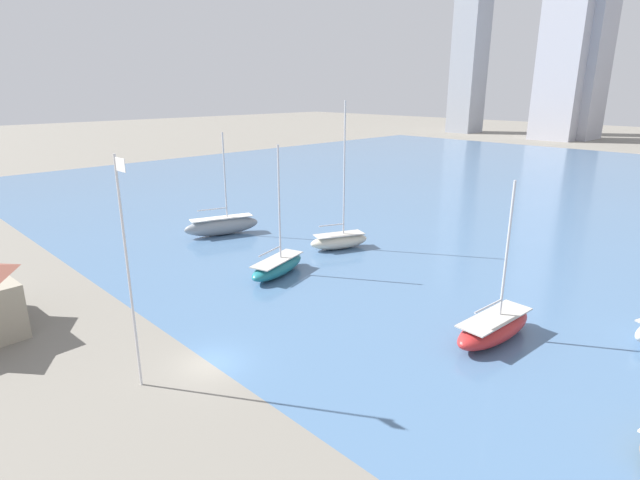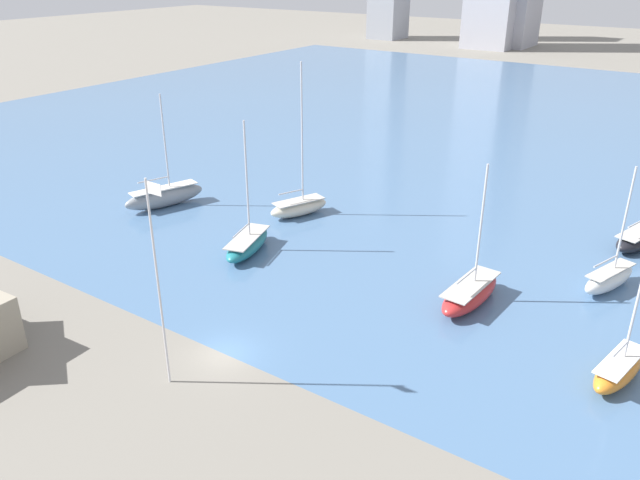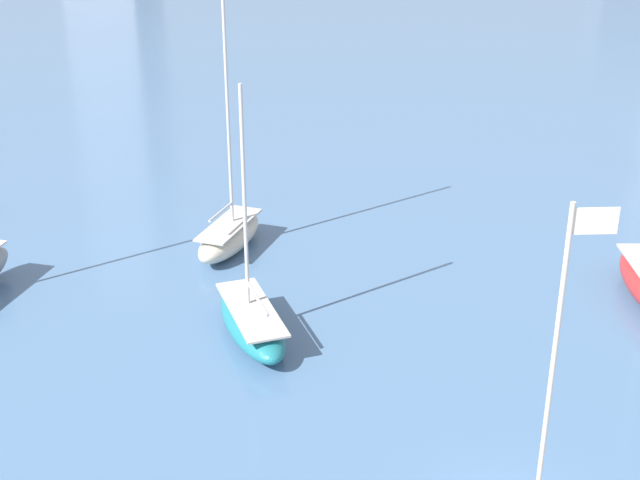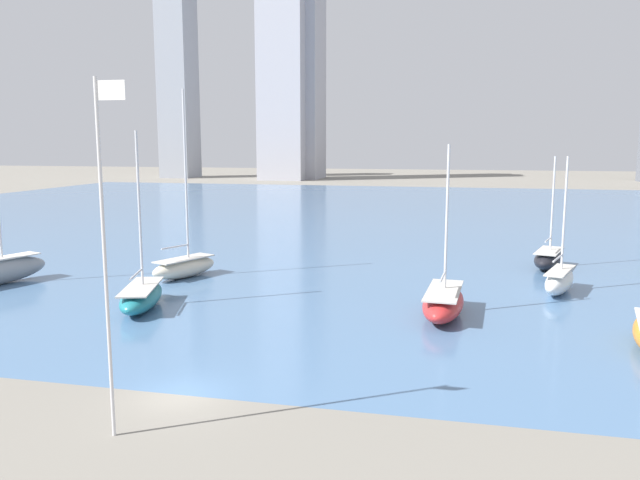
{
  "view_description": "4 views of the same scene",
  "coord_description": "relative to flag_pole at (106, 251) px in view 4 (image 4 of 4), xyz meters",
  "views": [
    {
      "loc": [
        25.14,
        -14.76,
        16.97
      ],
      "look_at": [
        -2.69,
        12.47,
        5.05
      ],
      "focal_mm": 28.0,
      "sensor_mm": 36.0,
      "label": 1
    },
    {
      "loc": [
        25.47,
        -25.68,
        24.72
      ],
      "look_at": [
        -0.09,
        11.66,
        4.2
      ],
      "focal_mm": 35.0,
      "sensor_mm": 36.0,
      "label": 2
    },
    {
      "loc": [
        -7.87,
        -23.66,
        21.52
      ],
      "look_at": [
        -5.99,
        14.05,
        4.67
      ],
      "focal_mm": 50.0,
      "sensor_mm": 36.0,
      "label": 3
    },
    {
      "loc": [
        12.15,
        -24.8,
        11.33
      ],
      "look_at": [
        3.3,
        13.75,
        5.17
      ],
      "focal_mm": 35.0,
      "sensor_mm": 36.0,
      "label": 4
    }
  ],
  "objects": [
    {
      "name": "ground_plane",
      "position": [
        0.8,
        4.24,
        -7.35
      ],
      "size": [
        500.0,
        500.0,
        0.0
      ],
      "primitive_type": "plane",
      "color": "gray"
    },
    {
      "name": "harbor_water",
      "position": [
        0.8,
        74.24,
        -7.35
      ],
      "size": [
        180.0,
        140.0,
        0.0
      ],
      "color": "#4C7099",
      "rests_on": "ground_plane"
    },
    {
      "name": "flag_pole",
      "position": [
        0.0,
        0.0,
        0.0
      ],
      "size": [
        1.24,
        0.14,
        13.7
      ],
      "color": "silver",
      "rests_on": "ground_plane"
    },
    {
      "name": "distant_city_skyline",
      "position": [
        2.48,
        172.94,
        25.18
      ],
      "size": [
        178.0,
        23.6,
        74.48
      ],
      "color": "#8E939E",
      "rests_on": "ground_plane"
    },
    {
      "name": "sailboat_cream",
      "position": [
        -9.95,
        27.55,
        -6.35
      ],
      "size": [
        4.61,
        7.01,
        15.73
      ],
      "rotation": [
        0.0,
        0.0,
        -0.39
      ],
      "color": "beige",
      "rests_on": "harbor_water"
    },
    {
      "name": "sailboat_teal",
      "position": [
        -8.46,
        17.53,
        -6.46
      ],
      "size": [
        4.45,
        7.84,
        12.16
      ],
      "rotation": [
        0.0,
        0.0,
        0.29
      ],
      "color": "#1E757F",
      "rests_on": "harbor_water"
    },
    {
      "name": "sailboat_red",
      "position": [
        11.95,
        20.17,
        -6.38
      ],
      "size": [
        3.07,
        8.13,
        11.25
      ],
      "rotation": [
        0.0,
        0.0,
        -0.06
      ],
      "color": "#B72828",
      "rests_on": "harbor_water"
    },
    {
      "name": "sailboat_black",
      "position": [
        20.81,
        38.6,
        -6.43
      ],
      "size": [
        4.0,
        6.72,
        10.15
      ],
      "rotation": [
        0.0,
        0.0,
        -0.28
      ],
      "color": "black",
      "rests_on": "harbor_water"
    },
    {
      "name": "sailboat_white",
      "position": [
        20.38,
        28.85,
        -6.36
      ],
      "size": [
        3.67,
        6.71,
        10.35
      ],
      "rotation": [
        0.0,
        0.0,
        -0.32
      ],
      "color": "white",
      "rests_on": "harbor_water"
    }
  ]
}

